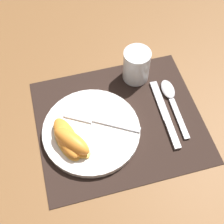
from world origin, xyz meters
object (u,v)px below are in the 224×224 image
knife (165,115)px  fork (96,120)px  spoon (171,97)px  citrus_wedge_0 (67,138)px  juice_glass (136,67)px  citrus_wedge_1 (72,142)px  plate (91,131)px

knife → fork: 0.18m
knife → spoon: (0.03, 0.05, 0.00)m
knife → citrus_wedge_0: size_ratio=1.61×
knife → spoon: size_ratio=1.12×
fork → citrus_wedge_0: (-0.08, -0.04, 0.01)m
spoon → fork: fork is taller
juice_glass → knife: 0.15m
spoon → citrus_wedge_1: size_ratio=1.70×
juice_glass → citrus_wedge_1: size_ratio=0.87×
spoon → juice_glass: bearing=126.8°
fork → citrus_wedge_0: 0.09m
plate → juice_glass: juice_glass is taller
citrus_wedge_0 → knife: bearing=3.3°
citrus_wedge_0 → spoon: bearing=12.5°
knife → fork: (-0.18, 0.02, 0.02)m
spoon → knife: bearing=-123.6°
juice_glass → citrus_wedge_1: bearing=-140.5°
knife → citrus_wedge_1: citrus_wedge_1 is taller
fork → citrus_wedge_1: bearing=-142.7°
juice_glass → spoon: juice_glass is taller
knife → citrus_wedge_1: 0.25m
juice_glass → fork: 0.18m
plate → fork: 0.03m
juice_glass → knife: size_ratio=0.45×
plate → fork: size_ratio=1.35×
fork → citrus_wedge_0: citrus_wedge_0 is taller
juice_glass → fork: bearing=-139.5°
fork → citrus_wedge_1: citrus_wedge_1 is taller
knife → fork: fork is taller
plate → citrus_wedge_1: 0.07m
citrus_wedge_0 → citrus_wedge_1: citrus_wedge_1 is taller
juice_glass → citrus_wedge_0: size_ratio=0.73×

